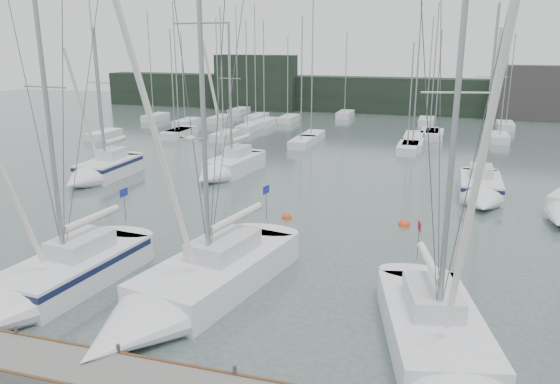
{
  "coord_description": "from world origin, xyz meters",
  "views": [
    {
      "loc": [
        7.49,
        -17.3,
        10.07
      ],
      "look_at": [
        0.64,
        5.0,
        3.56
      ],
      "focal_mm": 35.0,
      "sensor_mm": 36.0,
      "label": 1
    }
  ],
  "objects_px": {
    "sailboat_mid_a": "(98,172)",
    "sailboat_mid_b": "(225,169)",
    "sailboat_near_right": "(447,365)",
    "sailboat_near_left": "(41,287)",
    "sailboat_mid_d": "(481,191)",
    "buoy_b": "(404,225)",
    "sailboat_near_center": "(180,296)",
    "buoy_a": "(287,218)"
  },
  "relations": [
    {
      "from": "sailboat_near_center",
      "to": "sailboat_mid_d",
      "type": "relative_size",
      "value": 1.38
    },
    {
      "from": "sailboat_near_left",
      "to": "sailboat_mid_b",
      "type": "distance_m",
      "value": 21.37
    },
    {
      "from": "sailboat_near_left",
      "to": "sailboat_mid_a",
      "type": "height_order",
      "value": "sailboat_near_left"
    },
    {
      "from": "sailboat_near_center",
      "to": "sailboat_mid_a",
      "type": "relative_size",
      "value": 1.54
    },
    {
      "from": "sailboat_near_right",
      "to": "buoy_a",
      "type": "bearing_deg",
      "value": 110.21
    },
    {
      "from": "sailboat_near_right",
      "to": "sailboat_mid_a",
      "type": "bearing_deg",
      "value": 130.66
    },
    {
      "from": "sailboat_near_center",
      "to": "buoy_a",
      "type": "height_order",
      "value": "sailboat_near_center"
    },
    {
      "from": "sailboat_near_left",
      "to": "buoy_b",
      "type": "relative_size",
      "value": 21.02
    },
    {
      "from": "sailboat_near_left",
      "to": "sailboat_mid_b",
      "type": "xyz_separation_m",
      "value": [
        -1.02,
        21.35,
        -0.02
      ]
    },
    {
      "from": "sailboat_mid_d",
      "to": "buoy_b",
      "type": "distance_m",
      "value": 7.86
    },
    {
      "from": "sailboat_near_left",
      "to": "sailboat_near_center",
      "type": "height_order",
      "value": "sailboat_near_center"
    },
    {
      "from": "sailboat_mid_d",
      "to": "buoy_b",
      "type": "height_order",
      "value": "sailboat_mid_d"
    },
    {
      "from": "sailboat_near_right",
      "to": "sailboat_mid_b",
      "type": "relative_size",
      "value": 1.2
    },
    {
      "from": "buoy_a",
      "to": "sailboat_mid_d",
      "type": "bearing_deg",
      "value": 33.13
    },
    {
      "from": "sailboat_mid_b",
      "to": "buoy_b",
      "type": "distance_m",
      "value": 16.01
    },
    {
      "from": "sailboat_near_center",
      "to": "sailboat_near_left",
      "type": "bearing_deg",
      "value": -159.65
    },
    {
      "from": "sailboat_near_right",
      "to": "buoy_b",
      "type": "relative_size",
      "value": 21.69
    },
    {
      "from": "sailboat_mid_b",
      "to": "buoy_a",
      "type": "height_order",
      "value": "sailboat_mid_b"
    },
    {
      "from": "sailboat_mid_b",
      "to": "sailboat_near_center",
      "type": "bearing_deg",
      "value": -64.97
    },
    {
      "from": "sailboat_near_right",
      "to": "sailboat_mid_a",
      "type": "relative_size",
      "value": 1.23
    },
    {
      "from": "sailboat_mid_a",
      "to": "sailboat_mid_b",
      "type": "xyz_separation_m",
      "value": [
        8.49,
        3.87,
        -0.05
      ]
    },
    {
      "from": "sailboat_near_left",
      "to": "buoy_a",
      "type": "distance_m",
      "value": 14.55
    },
    {
      "from": "sailboat_mid_a",
      "to": "buoy_a",
      "type": "relative_size",
      "value": 20.4
    },
    {
      "from": "sailboat_mid_b",
      "to": "sailboat_mid_d",
      "type": "xyz_separation_m",
      "value": [
        18.41,
        -1.08,
        0.01
      ]
    },
    {
      "from": "sailboat_near_right",
      "to": "sailboat_mid_a",
      "type": "xyz_separation_m",
      "value": [
        -25.02,
        18.28,
        0.08
      ]
    },
    {
      "from": "sailboat_near_center",
      "to": "buoy_b",
      "type": "xyz_separation_m",
      "value": [
        7.41,
        12.83,
        -0.61
      ]
    },
    {
      "from": "sailboat_mid_a",
      "to": "sailboat_mid_b",
      "type": "height_order",
      "value": "sailboat_mid_b"
    },
    {
      "from": "buoy_a",
      "to": "buoy_b",
      "type": "distance_m",
      "value": 6.73
    },
    {
      "from": "sailboat_near_right",
      "to": "buoy_a",
      "type": "height_order",
      "value": "sailboat_near_right"
    },
    {
      "from": "sailboat_near_center",
      "to": "sailboat_mid_d",
      "type": "distance_m",
      "value": 22.64
    },
    {
      "from": "sailboat_mid_a",
      "to": "buoy_b",
      "type": "bearing_deg",
      "value": -9.58
    },
    {
      "from": "sailboat_near_left",
      "to": "sailboat_mid_a",
      "type": "relative_size",
      "value": 1.2
    },
    {
      "from": "sailboat_mid_b",
      "to": "sailboat_mid_d",
      "type": "bearing_deg",
      "value": 3.63
    },
    {
      "from": "sailboat_mid_d",
      "to": "buoy_a",
      "type": "height_order",
      "value": "sailboat_mid_d"
    },
    {
      "from": "sailboat_near_right",
      "to": "buoy_a",
      "type": "xyz_separation_m",
      "value": [
        -9.14,
        13.87,
        -0.57
      ]
    },
    {
      "from": "sailboat_mid_d",
      "to": "buoy_a",
      "type": "relative_size",
      "value": 22.68
    },
    {
      "from": "sailboat_near_right",
      "to": "buoy_a",
      "type": "distance_m",
      "value": 16.62
    },
    {
      "from": "sailboat_mid_b",
      "to": "sailboat_near_left",
      "type": "bearing_deg",
      "value": -80.29
    },
    {
      "from": "sailboat_mid_d",
      "to": "buoy_a",
      "type": "bearing_deg",
      "value": -146.54
    },
    {
      "from": "sailboat_near_center",
      "to": "sailboat_mid_b",
      "type": "relative_size",
      "value": 1.49
    },
    {
      "from": "buoy_b",
      "to": "buoy_a",
      "type": "bearing_deg",
      "value": -174.24
    },
    {
      "from": "sailboat_mid_d",
      "to": "sailboat_mid_b",
      "type": "bearing_deg",
      "value": 176.97
    }
  ]
}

